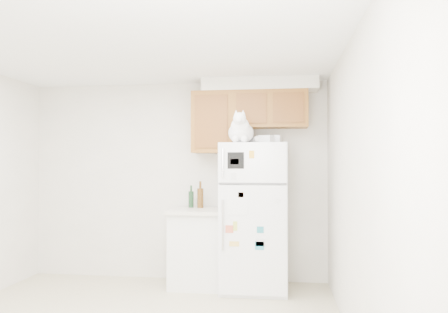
% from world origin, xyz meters
% --- Properties ---
extents(room_shell, '(3.84, 4.04, 2.52)m').
position_xyz_m(room_shell, '(0.12, 0.24, 1.67)').
color(room_shell, silver).
rests_on(room_shell, ground_plane).
extents(refrigerator, '(0.76, 0.78, 1.70)m').
position_xyz_m(refrigerator, '(1.02, 1.61, 0.85)').
color(refrigerator, white).
rests_on(refrigerator, ground_plane).
extents(base_counter, '(0.64, 0.64, 0.92)m').
position_xyz_m(base_counter, '(0.33, 1.68, 0.46)').
color(base_counter, white).
rests_on(base_counter, ground_plane).
extents(cat, '(0.35, 0.52, 0.37)m').
position_xyz_m(cat, '(0.88, 1.41, 1.84)').
color(cat, white).
rests_on(cat, refrigerator).
extents(storage_box_back, '(0.20, 0.16, 0.10)m').
position_xyz_m(storage_box_back, '(1.24, 1.68, 1.75)').
color(storage_box_back, white).
rests_on(storage_box_back, refrigerator).
extents(storage_box_front, '(0.18, 0.16, 0.09)m').
position_xyz_m(storage_box_front, '(1.16, 1.52, 1.74)').
color(storage_box_front, white).
rests_on(storage_box_front, refrigerator).
extents(bottle_green, '(0.06, 0.06, 0.28)m').
position_xyz_m(bottle_green, '(0.22, 1.86, 1.06)').
color(bottle_green, '#19381E').
rests_on(bottle_green, base_counter).
extents(bottle_amber, '(0.08, 0.08, 0.33)m').
position_xyz_m(bottle_amber, '(0.33, 1.84, 1.08)').
color(bottle_amber, '#593814').
rests_on(bottle_amber, base_counter).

